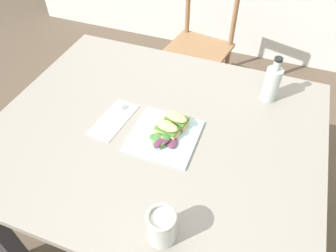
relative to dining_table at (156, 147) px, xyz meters
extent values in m
plane|color=brown|center=(-0.14, -0.13, -0.63)|extent=(7.76, 7.76, 0.00)
cube|color=gray|center=(0.00, 0.00, 0.10)|extent=(1.25, 1.04, 0.03)
cube|color=#2D2D33|center=(-0.56, 0.45, -0.27)|extent=(0.07, 0.07, 0.71)
cube|color=#2D2D33|center=(0.56, 0.45, -0.27)|extent=(0.07, 0.07, 0.71)
cylinder|color=#8E6642|center=(-0.32, 0.90, -0.41)|extent=(0.03, 0.03, 0.43)
cylinder|color=#8E6642|center=(0.01, 0.84, -0.41)|extent=(0.03, 0.03, 0.43)
cylinder|color=#8E6642|center=(-0.27, 1.23, -0.41)|extent=(0.03, 0.03, 0.43)
cylinder|color=#8E6642|center=(0.07, 1.18, -0.41)|extent=(0.03, 0.03, 0.43)
cube|color=#8E6642|center=(-0.13, 1.04, -0.19)|extent=(0.46, 0.46, 0.02)
cylinder|color=#8E6642|center=(-0.27, 1.24, 0.03)|extent=(0.03, 0.03, 0.42)
cylinder|color=#8E6642|center=(0.07, 1.19, 0.03)|extent=(0.03, 0.03, 0.42)
cube|color=silver|center=(0.05, -0.03, 0.12)|extent=(0.24, 0.24, 0.01)
cube|color=#DBB270|center=(0.05, -0.02, 0.13)|extent=(0.10, 0.06, 0.02)
cube|color=#518438|center=(0.05, -0.01, 0.15)|extent=(0.09, 0.07, 0.01)
ellipsoid|color=#DBB270|center=(0.05, -0.02, 0.17)|extent=(0.10, 0.07, 0.02)
cube|color=#DBB270|center=(0.07, 0.04, 0.13)|extent=(0.10, 0.06, 0.02)
cube|color=#518438|center=(0.07, 0.04, 0.15)|extent=(0.09, 0.07, 0.01)
ellipsoid|color=#DBB270|center=(0.07, 0.04, 0.17)|extent=(0.10, 0.07, 0.02)
ellipsoid|color=#84A84C|center=(0.05, -0.08, 0.13)|extent=(0.05, 0.05, 0.01)
ellipsoid|color=#3D7033|center=(0.06, -0.04, 0.13)|extent=(0.05, 0.06, 0.01)
ellipsoid|color=#602D47|center=(0.06, -0.07, 0.14)|extent=(0.05, 0.05, 0.01)
ellipsoid|color=#84A84C|center=(0.05, -0.07, 0.14)|extent=(0.05, 0.05, 0.01)
ellipsoid|color=#3D7033|center=(0.04, -0.07, 0.14)|extent=(0.05, 0.06, 0.02)
ellipsoid|color=#3D7033|center=(0.05, -0.06, 0.14)|extent=(0.07, 0.06, 0.02)
ellipsoid|color=#518438|center=(0.05, -0.08, 0.14)|extent=(0.06, 0.06, 0.01)
ellipsoid|color=#3D7033|center=(0.02, -0.06, 0.13)|extent=(0.05, 0.04, 0.01)
ellipsoid|color=#518438|center=(0.04, -0.09, 0.14)|extent=(0.04, 0.05, 0.01)
ellipsoid|color=#602D47|center=(0.05, -0.08, 0.14)|extent=(0.04, 0.07, 0.02)
ellipsoid|color=#3D7033|center=(0.06, -0.06, 0.14)|extent=(0.05, 0.05, 0.02)
ellipsoid|color=#602D47|center=(0.09, -0.06, 0.13)|extent=(0.06, 0.07, 0.01)
cube|color=white|center=(-0.17, -0.01, 0.11)|extent=(0.12, 0.23, 0.00)
cube|color=silver|center=(-0.18, -0.04, 0.12)|extent=(0.04, 0.14, 0.00)
cube|color=silver|center=(-0.16, 0.05, 0.12)|extent=(0.03, 0.05, 0.00)
cube|color=#38383D|center=(-0.15, 0.06, 0.12)|extent=(0.01, 0.03, 0.00)
cube|color=#38383D|center=(-0.16, 0.06, 0.12)|extent=(0.01, 0.03, 0.00)
cube|color=#38383D|center=(-0.17, 0.06, 0.12)|extent=(0.01, 0.03, 0.00)
cylinder|color=black|center=(0.38, 0.33, 0.16)|extent=(0.06, 0.06, 0.10)
cylinder|color=#B2BCB7|center=(0.38, 0.33, 0.19)|extent=(0.07, 0.07, 0.15)
cylinder|color=#B2BCB7|center=(0.38, 0.33, 0.28)|extent=(0.03, 0.03, 0.04)
cylinder|color=black|center=(0.38, 0.33, 0.31)|extent=(0.03, 0.03, 0.01)
cylinder|color=gold|center=(0.18, -0.39, 0.15)|extent=(0.08, 0.08, 0.08)
cylinder|color=silver|center=(0.18, -0.39, 0.16)|extent=(0.08, 0.08, 0.10)
torus|color=#B7B29E|center=(0.18, -0.39, 0.22)|extent=(0.09, 0.09, 0.01)
camera|label=1|loc=(0.34, -0.76, 0.99)|focal=33.58mm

